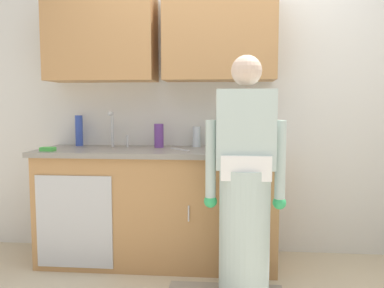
% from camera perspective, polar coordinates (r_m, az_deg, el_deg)
% --- Properties ---
extents(kitchen_wall_with_uppers, '(4.80, 0.44, 2.70)m').
position_cam_1_polar(kitchen_wall_with_uppers, '(3.46, 2.62, 8.55)').
color(kitchen_wall_with_uppers, silver).
rests_on(kitchen_wall_with_uppers, ground).
extents(counter_cabinet, '(1.90, 0.62, 0.90)m').
position_cam_1_polar(counter_cabinet, '(3.32, -4.97, -9.20)').
color(counter_cabinet, '#B27F4C').
rests_on(counter_cabinet, ground).
extents(countertop, '(1.96, 0.66, 0.04)m').
position_cam_1_polar(countertop, '(3.23, -4.98, -1.11)').
color(countertop, gray).
rests_on(countertop, counter_cabinet).
extents(sink, '(0.50, 0.36, 0.35)m').
position_cam_1_polar(sink, '(3.33, -11.45, -0.91)').
color(sink, '#B7BABF').
rests_on(sink, counter_cabinet).
extents(person_at_sink, '(0.55, 0.34, 1.62)m').
position_cam_1_polar(person_at_sink, '(2.67, 7.66, -7.54)').
color(person_at_sink, white).
rests_on(person_at_sink, ground).
extents(bottle_water_short, '(0.06, 0.06, 0.20)m').
position_cam_1_polar(bottle_water_short, '(3.41, 8.25, 1.25)').
color(bottle_water_short, '#334CB2').
rests_on(bottle_water_short, countertop).
extents(bottle_cleaner_spray, '(0.08, 0.08, 0.20)m').
position_cam_1_polar(bottle_cleaner_spray, '(3.36, -4.81, 1.21)').
color(bottle_cleaner_spray, '#66388C').
rests_on(bottle_cleaner_spray, countertop).
extents(bottle_dish_liquid, '(0.07, 0.07, 0.18)m').
position_cam_1_polar(bottle_dish_liquid, '(3.40, 0.66, 1.06)').
color(bottle_dish_liquid, silver).
rests_on(bottle_dish_liquid, countertop).
extents(bottle_soap, '(0.07, 0.07, 0.27)m').
position_cam_1_polar(bottle_soap, '(3.63, -16.02, 1.87)').
color(bottle_soap, '#334CB2').
rests_on(bottle_soap, countertop).
extents(bottle_water_tall, '(0.06, 0.06, 0.26)m').
position_cam_1_polar(bottle_water_tall, '(3.39, 4.86, 1.75)').
color(bottle_water_tall, '#2D8C4C').
rests_on(bottle_water_tall, countertop).
extents(cup_by_sink, '(0.08, 0.08, 0.09)m').
position_cam_1_polar(cup_by_sink, '(3.07, 9.63, -0.33)').
color(cup_by_sink, '#B24C47').
rests_on(cup_by_sink, countertop).
extents(knife_on_counter, '(0.18, 0.20, 0.01)m').
position_cam_1_polar(knife_on_counter, '(3.18, -1.73, -0.78)').
color(knife_on_counter, silver).
rests_on(knife_on_counter, countertop).
extents(sponge, '(0.11, 0.07, 0.03)m').
position_cam_1_polar(sponge, '(3.29, -20.13, -0.69)').
color(sponge, '#4CBF4C').
rests_on(sponge, countertop).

